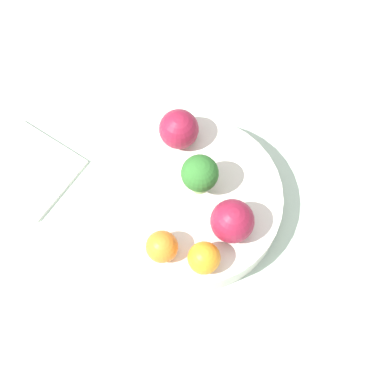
% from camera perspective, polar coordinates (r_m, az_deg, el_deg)
% --- Properties ---
extents(ground_plane, '(6.00, 6.00, 0.00)m').
position_cam_1_polar(ground_plane, '(0.76, 0.00, -2.14)').
color(ground_plane, gray).
extents(table_surface, '(1.20, 1.20, 0.02)m').
position_cam_1_polar(table_surface, '(0.75, 0.00, -1.86)').
color(table_surface, '#B2C6B2').
rests_on(table_surface, ground_plane).
extents(bowl, '(0.24, 0.24, 0.04)m').
position_cam_1_polar(bowl, '(0.72, 0.00, -0.97)').
color(bowl, silver).
rests_on(bowl, table_surface).
extents(broccoli, '(0.05, 0.05, 0.06)m').
position_cam_1_polar(broccoli, '(0.68, 0.62, 2.06)').
color(broccoli, '#8CB76B').
rests_on(broccoli, bowl).
extents(apple_red, '(0.06, 0.06, 0.06)m').
position_cam_1_polar(apple_red, '(0.66, 4.33, -3.11)').
color(apple_red, maroon).
rests_on(apple_red, bowl).
extents(apple_green, '(0.05, 0.05, 0.05)m').
position_cam_1_polar(apple_green, '(0.72, -1.41, 6.72)').
color(apple_green, maroon).
rests_on(apple_green, bowl).
extents(orange_front, '(0.04, 0.04, 0.04)m').
position_cam_1_polar(orange_front, '(0.66, -3.23, -5.84)').
color(orange_front, orange).
rests_on(orange_front, bowl).
extents(orange_back, '(0.04, 0.04, 0.04)m').
position_cam_1_polar(orange_back, '(0.65, 1.29, -7.04)').
color(orange_back, orange).
rests_on(orange_back, bowl).
extents(napkin, '(0.13, 0.12, 0.01)m').
position_cam_1_polar(napkin, '(0.80, -16.92, 2.37)').
color(napkin, white).
rests_on(napkin, table_surface).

